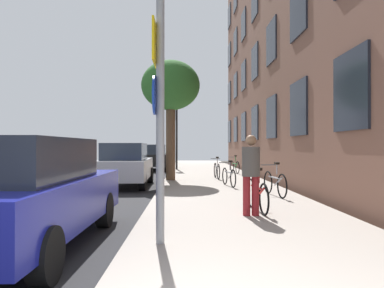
{
  "coord_description": "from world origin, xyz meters",
  "views": [
    {
      "loc": [
        -0.11,
        -2.13,
        1.51
      ],
      "look_at": [
        0.11,
        10.45,
        1.6
      ],
      "focal_mm": 33.95,
      "sensor_mm": 36.0,
      "label": 1
    }
  ],
  "objects": [
    {
      "name": "car_3",
      "position": [
        -2.64,
        27.65,
        0.84
      ],
      "size": [
        1.98,
        4.18,
        1.62
      ],
      "color": "#19662D",
      "rests_on": "road_asphalt"
    },
    {
      "name": "traffic_light",
      "position": [
        -0.76,
        20.11,
        2.76
      ],
      "size": [
        0.43,
        0.24,
        3.86
      ],
      "color": "black",
      "rests_on": "sidewalk"
    },
    {
      "name": "road_asphalt",
      "position": [
        -4.5,
        15.0,
        0.01
      ],
      "size": [
        7.0,
        38.0,
        0.01
      ],
      "primitive_type": "cube",
      "color": "#232326",
      "rests_on": "ground"
    },
    {
      "name": "pedestrian_0",
      "position": [
        1.21,
        5.14,
        1.04
      ],
      "size": [
        0.44,
        0.44,
        1.62
      ],
      "color": "maroon",
      "rests_on": "sidewalk"
    },
    {
      "name": "ground_plane",
      "position": [
        -2.4,
        15.0,
        0.0
      ],
      "size": [
        41.8,
        41.8,
        0.0
      ],
      "primitive_type": "plane",
      "color": "#332D28"
    },
    {
      "name": "building_facade",
      "position": [
        3.69,
        14.5,
        8.29
      ],
      "size": [
        0.56,
        27.0,
        16.54
      ],
      "color": "brown",
      "rests_on": "ground"
    },
    {
      "name": "car_0",
      "position": [
        -2.44,
        3.17,
        0.84
      ],
      "size": [
        1.87,
        4.45,
        1.62
      ],
      "color": "navy",
      "rests_on": "road_asphalt"
    },
    {
      "name": "bicycle_3",
      "position": [
        1.24,
        13.55,
        0.49
      ],
      "size": [
        0.42,
        1.63,
        0.96
      ],
      "color": "black",
      "rests_on": "sidewalk"
    },
    {
      "name": "sign_post",
      "position": [
        -0.49,
        3.08,
        2.12
      ],
      "size": [
        0.16,
        0.6,
        3.6
      ],
      "color": "gray",
      "rests_on": "sidewalk"
    },
    {
      "name": "car_1",
      "position": [
        -2.35,
        11.49,
        0.84
      ],
      "size": [
        1.82,
        4.24,
        1.62
      ],
      "color": "#B7B7BC",
      "rests_on": "road_asphalt"
    },
    {
      "name": "tree_near",
      "position": [
        -0.74,
        13.04,
        3.99
      ],
      "size": [
        2.45,
        2.45,
        5.0
      ],
      "color": "brown",
      "rests_on": "sidewalk"
    },
    {
      "name": "sidewalk",
      "position": [
        1.1,
        15.0,
        0.06
      ],
      "size": [
        4.2,
        38.0,
        0.12
      ],
      "primitive_type": "cube",
      "color": "#9E9389",
      "rests_on": "ground"
    },
    {
      "name": "bicycle_0",
      "position": [
        1.42,
        5.62,
        0.49
      ],
      "size": [
        0.42,
        1.68,
        0.95
      ],
      "color": "black",
      "rests_on": "sidewalk"
    },
    {
      "name": "bicycle_2",
      "position": [
        1.41,
        10.57,
        0.47
      ],
      "size": [
        0.45,
        1.65,
        0.91
      ],
      "color": "black",
      "rests_on": "sidewalk"
    },
    {
      "name": "bicycle_4",
      "position": [
        2.45,
        16.7,
        0.49
      ],
      "size": [
        0.42,
        1.67,
        0.94
      ],
      "color": "black",
      "rests_on": "sidewalk"
    },
    {
      "name": "car_2",
      "position": [
        -2.13,
        20.95,
        0.84
      ],
      "size": [
        1.9,
        4.47,
        1.62
      ],
      "color": "black",
      "rests_on": "road_asphalt"
    },
    {
      "name": "bicycle_1",
      "position": [
        2.39,
        8.0,
        0.49
      ],
      "size": [
        0.42,
        1.74,
        0.96
      ],
      "color": "black",
      "rests_on": "sidewalk"
    }
  ]
}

